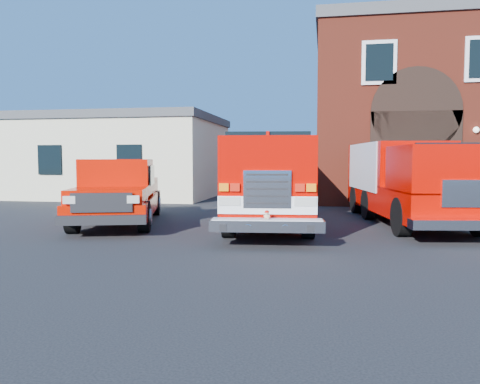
% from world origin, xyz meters
% --- Properties ---
extents(ground, '(100.00, 100.00, 0.00)m').
position_xyz_m(ground, '(0.00, 0.00, 0.00)').
color(ground, black).
rests_on(ground, ground).
extents(parking_stripe_mid, '(0.12, 3.00, 0.01)m').
position_xyz_m(parking_stripe_mid, '(6.50, 4.00, 0.00)').
color(parking_stripe_mid, '#DCB40B').
rests_on(parking_stripe_mid, ground).
extents(parking_stripe_far, '(0.12, 3.00, 0.01)m').
position_xyz_m(parking_stripe_far, '(6.50, 7.00, 0.00)').
color(parking_stripe_far, '#DCB40B').
rests_on(parking_stripe_far, ground).
extents(fire_station, '(15.20, 10.20, 8.45)m').
position_xyz_m(fire_station, '(8.99, 13.98, 4.25)').
color(fire_station, maroon).
rests_on(fire_station, ground).
extents(side_building, '(10.20, 8.20, 4.35)m').
position_xyz_m(side_building, '(-9.00, 13.00, 2.20)').
color(side_building, beige).
rests_on(side_building, ground).
extents(fire_engine, '(3.29, 8.98, 2.71)m').
position_xyz_m(fire_engine, '(0.13, 3.47, 1.40)').
color(fire_engine, black).
rests_on(fire_engine, ground).
extents(pickup_truck, '(3.85, 6.54, 2.02)m').
position_xyz_m(pickup_truck, '(-4.54, 2.50, 0.96)').
color(pickup_truck, black).
rests_on(pickup_truck, ground).
extents(secondary_truck, '(3.56, 8.17, 2.56)m').
position_xyz_m(secondary_truck, '(4.46, 4.21, 1.40)').
color(secondary_truck, black).
rests_on(secondary_truck, ground).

